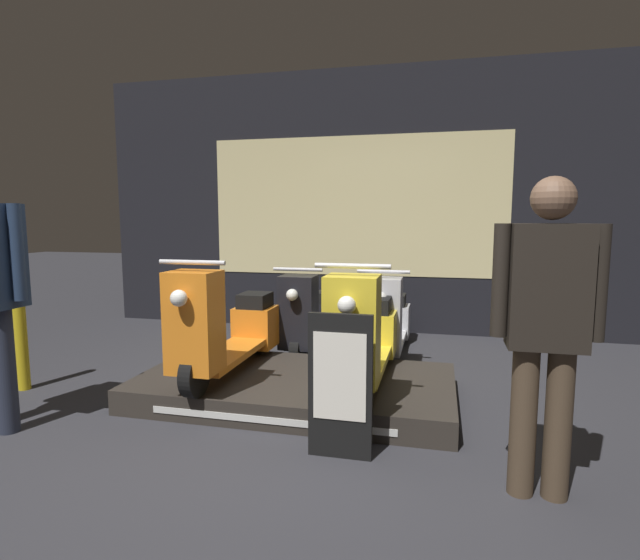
# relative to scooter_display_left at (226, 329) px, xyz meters

# --- Properties ---
(ground_plane) EXTENTS (30.00, 30.00, 0.00)m
(ground_plane) POSITION_rel_scooter_display_left_xyz_m (0.58, -0.98, -0.55)
(ground_plane) COLOR #2D2D33
(shop_wall_back) EXTENTS (6.61, 0.09, 3.20)m
(shop_wall_back) POSITION_rel_scooter_display_left_xyz_m (0.58, 2.61, 1.05)
(shop_wall_back) COLOR black
(shop_wall_back) RESTS_ON ground_plane
(display_platform) EXTENTS (2.42, 1.28, 0.19)m
(display_platform) POSITION_rel_scooter_display_left_xyz_m (0.54, 0.06, -0.45)
(display_platform) COLOR #2D2823
(display_platform) RESTS_ON ground_plane
(scooter_display_left) EXTENTS (0.48, 1.59, 0.95)m
(scooter_display_left) POSITION_rel_scooter_display_left_xyz_m (0.00, 0.00, 0.00)
(scooter_display_left) COLOR black
(scooter_display_left) RESTS_ON display_platform
(scooter_display_right) EXTENTS (0.48, 1.59, 0.95)m
(scooter_display_right) POSITION_rel_scooter_display_left_xyz_m (1.09, 0.00, 0.00)
(scooter_display_right) COLOR black
(scooter_display_right) RESTS_ON display_platform
(scooter_backrow_0) EXTENTS (0.48, 1.59, 0.95)m
(scooter_backrow_0) POSITION_rel_scooter_display_left_xyz_m (0.32, 1.45, -0.19)
(scooter_backrow_0) COLOR black
(scooter_backrow_0) RESTS_ON ground_plane
(scooter_backrow_1) EXTENTS (0.48, 1.59, 0.95)m
(scooter_backrow_1) POSITION_rel_scooter_display_left_xyz_m (1.12, 1.45, -0.19)
(scooter_backrow_1) COLOR black
(scooter_backrow_1) RESTS_ON ground_plane
(person_right_browsing) EXTENTS (0.52, 0.21, 1.61)m
(person_right_browsing) POSITION_rel_scooter_display_left_xyz_m (2.13, -0.96, 0.37)
(person_right_browsing) COLOR #473828
(person_right_browsing) RESTS_ON ground_plane
(price_sign_board) EXTENTS (0.38, 0.04, 0.87)m
(price_sign_board) POSITION_rel_scooter_display_left_xyz_m (1.07, -0.80, -0.11)
(price_sign_board) COLOR black
(price_sign_board) RESTS_ON ground_plane
(street_bollard) EXTENTS (0.09, 0.09, 0.96)m
(street_bollard) POSITION_rel_scooter_display_left_xyz_m (-1.70, -0.25, -0.07)
(street_bollard) COLOR gold
(street_bollard) RESTS_ON ground_plane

